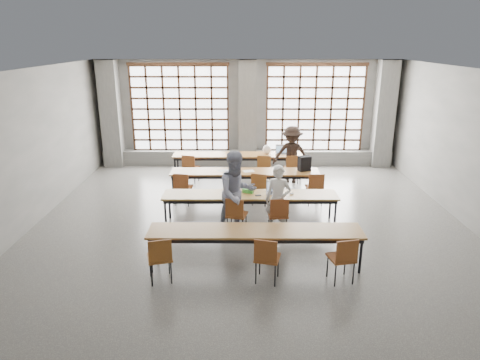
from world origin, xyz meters
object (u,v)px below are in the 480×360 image
desk_row_b (245,173)px  chair_mid_left (182,185)px  desk_row_d (255,233)px  red_pouch (160,255)px  chair_front_left (236,212)px  green_box (248,191)px  chair_near_right (344,256)px  laptop_back (281,151)px  plastic_bag (267,149)px  student_female (237,193)px  desk_row_c (250,197)px  desk_row_a (238,156)px  student_back (292,155)px  chair_near_mid (267,255)px  chair_mid_right (315,186)px  chair_back_right (292,166)px  phone (258,195)px  student_male (278,200)px  chair_back_left (190,166)px  chair_back_mid (264,166)px  backpack (304,164)px  chair_near_left (160,255)px  chair_mid_centre (260,185)px  chair_front_right (278,212)px  mouse (292,194)px  laptop_front (274,190)px

desk_row_b → chair_mid_left: 1.74m
desk_row_d → red_pouch: size_ratio=20.00×
desk_row_b → chair_front_left: bearing=-95.0°
green_box → red_pouch: 3.04m
chair_near_right → laptop_back: (-0.54, 6.26, 0.25)m
chair_near_right → chair_front_left: bearing=134.3°
plastic_bag → red_pouch: (-2.23, -6.13, -0.37)m
desk_row_d → chair_near_right: chair_near_right is taller
student_female → desk_row_c: bearing=34.5°
desk_row_a → green_box: (0.26, -3.50, 0.11)m
student_back → chair_near_mid: bearing=-90.4°
desk_row_c → chair_mid_right: bearing=34.5°
desk_row_b → chair_back_right: size_ratio=4.55×
phone → desk_row_a: bearing=97.6°
student_male → chair_back_left: bearing=138.3°
desk_row_a → plastic_bag: plastic_bag is taller
chair_back_mid → backpack: backpack is taller
chair_back_mid → desk_row_b: bearing=-116.8°
desk_row_d → chair_near_left: bearing=-159.5°
desk_row_b → chair_mid_centre: chair_mid_centre is taller
chair_near_mid → chair_near_right: same height
chair_mid_right → chair_near_mid: bearing=-111.3°
chair_front_left → chair_front_right: bearing=-0.1°
chair_back_right → mouse: 3.00m
desk_row_a → student_back: bearing=-17.4°
desk_row_a → chair_front_right: (0.92, -4.21, -0.13)m
chair_mid_centre → red_pouch: size_ratio=4.40×
laptop_front → red_pouch: size_ratio=1.91×
mouse → green_box: bearing=174.3°
laptop_front → backpack: (0.94, 1.74, 0.14)m
desk_row_a → chair_front_right: bearing=-77.7°
chair_near_left → phone: (1.80, 2.47, 0.20)m
chair_back_mid → red_pouch: size_ratio=4.40×
laptop_back → backpack: (0.45, -1.84, 0.14)m
desk_row_b → student_female: 2.32m
laptop_front → chair_mid_right: bearing=42.8°
plastic_bag → chair_near_left: bearing=-109.6°
chair_mid_left → mouse: chair_mid_left is taller
chair_back_right → chair_near_left: size_ratio=1.00×
chair_back_left → student_female: 3.76m
chair_mid_left → laptop_back: laptop_back is taller
chair_mid_left → student_female: 2.23m
chair_mid_centre → laptop_back: (0.77, 2.52, 0.25)m
desk_row_a → laptop_front: (0.87, -3.47, 0.13)m
student_male → red_pouch: 3.01m
chair_near_right → student_female: (-1.88, 2.07, 0.40)m
desk_row_c → chair_front_right: 0.88m
student_female → chair_near_right: bearing=-72.3°
chair_front_left → student_male: student_male is taller
green_box → laptop_back: bearing=73.2°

